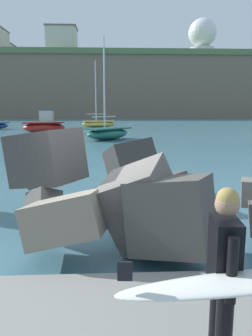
{
  "coord_description": "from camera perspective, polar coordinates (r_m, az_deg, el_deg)",
  "views": [
    {
      "loc": [
        0.3,
        -6.4,
        2.69
      ],
      "look_at": [
        0.65,
        0.5,
        1.4
      ],
      "focal_mm": 35.69,
      "sensor_mm": 36.0,
      "label": 1
    }
  ],
  "objects": [
    {
      "name": "boat_near_right",
      "position": [
        43.44,
        -4.69,
        7.64
      ],
      "size": [
        4.46,
        2.14,
        8.25
      ],
      "color": "#EAC64C",
      "rests_on": "ground"
    },
    {
      "name": "boat_mid_right",
      "position": [
        27.16,
        -3.16,
        6.04
      ],
      "size": [
        4.29,
        4.16,
        7.96
      ],
      "color": "#1E6656",
      "rests_on": "ground"
    },
    {
      "name": "ground_plane",
      "position": [
        6.94,
        -5.25,
        -12.25
      ],
      "size": [
        400.0,
        400.0,
        0.0
      ],
      "primitive_type": "plane",
      "color": "#42707F"
    },
    {
      "name": "station_building_east",
      "position": [
        84.28,
        -10.87,
        20.57
      ],
      "size": [
        7.05,
        6.41,
        6.04
      ],
      "color": "beige",
      "rests_on": "headland_bluff"
    },
    {
      "name": "station_building_west",
      "position": [
        100.0,
        -20.5,
        18.01
      ],
      "size": [
        6.31,
        8.37,
        4.37
      ],
      "color": "#B2ADA3",
      "rests_on": "headland_bluff"
    },
    {
      "name": "radar_dome",
      "position": [
        95.04,
        12.87,
        20.84
      ],
      "size": [
        7.23,
        7.23,
        10.35
      ],
      "color": "silver",
      "rests_on": "headland_bluff"
    },
    {
      "name": "headland_bluff",
      "position": [
        89.11,
        -8.85,
        13.41
      ],
      "size": [
        90.0,
        32.07,
        14.56
      ],
      "color": "#756651",
      "rests_on": "ground"
    },
    {
      "name": "surfer_with_board",
      "position": [
        3.09,
        17.44,
        -17.14
      ],
      "size": [
        2.12,
        1.24,
        1.78
      ],
      "color": "black",
      "rests_on": "walkway_path"
    },
    {
      "name": "boat_near_left",
      "position": [
        34.45,
        -13.78,
        7.05
      ],
      "size": [
        4.2,
        2.28,
        2.34
      ],
      "color": "maroon",
      "rests_on": "ground"
    }
  ]
}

